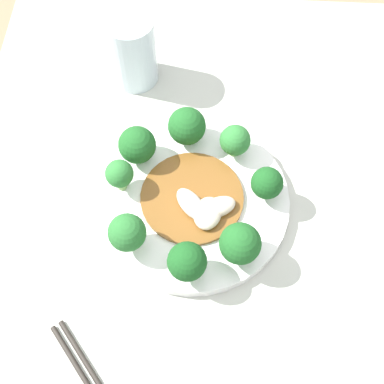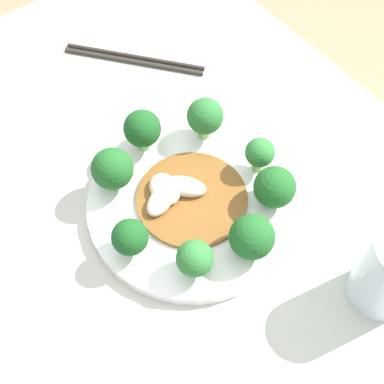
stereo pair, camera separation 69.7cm
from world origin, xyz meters
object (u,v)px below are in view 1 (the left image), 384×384
object	(u,v)px
broccoli_west	(187,262)
broccoli_south	(267,183)
broccoli_east	(187,126)
drinking_glass	(132,51)
plate	(192,201)
stirfry_center	(198,202)
broccoli_southeast	(235,141)
broccoli_north	(119,174)
broccoli_northwest	(127,233)
broccoli_southwest	(240,244)
broccoli_northeast	(137,145)

from	to	relation	value
broccoli_west	broccoli_south	bearing A→B (deg)	-39.90
broccoli_east	drinking_glass	bearing A→B (deg)	35.20
plate	stirfry_center	bearing A→B (deg)	-137.74
broccoli_east	stirfry_center	bearing A→B (deg)	-168.87
broccoli_west	broccoli_east	bearing A→B (deg)	3.50
plate	broccoli_southeast	distance (m)	0.11
broccoli_north	broccoli_northwest	distance (m)	0.09
plate	drinking_glass	bearing A→B (deg)	24.53
broccoli_southwest	broccoli_southeast	world-z (taller)	broccoli_southwest
broccoli_east	broccoli_west	xyz separation A→B (m)	(-0.22, -0.01, 0.01)
broccoli_southeast	broccoli_south	bearing A→B (deg)	-146.82
stirfry_center	drinking_glass	bearing A→B (deg)	25.37
broccoli_east	broccoli_south	distance (m)	0.15
broccoli_southwest	plate	bearing A→B (deg)	39.36
plate	broccoli_north	distance (m)	0.11
broccoli_southwest	broccoli_southeast	distance (m)	0.17
broccoli_southwest	broccoli_south	size ratio (longest dim) A/B	1.16
plate	broccoli_northeast	distance (m)	0.12
broccoli_northeast	broccoli_south	size ratio (longest dim) A/B	1.09
plate	broccoli_northwest	bearing A→B (deg)	133.41
broccoli_east	broccoli_north	bearing A→B (deg)	134.58
broccoli_northeast	broccoli_east	world-z (taller)	broccoli_east
plate	broccoli_northeast	bearing A→B (deg)	51.88
broccoli_northwest	broccoli_west	world-z (taller)	same
broccoli_east	broccoli_northeast	bearing A→B (deg)	117.74
broccoli_north	broccoli_southwest	distance (m)	0.20
broccoli_northwest	stirfry_center	size ratio (longest dim) A/B	0.45
broccoli_northwest	stirfry_center	xyz separation A→B (m)	(0.07, -0.09, -0.03)
broccoli_northwest	broccoli_east	xyz separation A→B (m)	(0.18, -0.07, -0.01)
broccoli_north	broccoli_west	distance (m)	0.17
broccoli_south	stirfry_center	size ratio (longest dim) A/B	0.38
broccoli_northwest	broccoli_west	xyz separation A→B (m)	(-0.04, -0.08, -0.00)
broccoli_north	broccoli_west	world-z (taller)	broccoli_west
broccoli_southwest	drinking_glass	size ratio (longest dim) A/B	0.53
stirfry_center	drinking_glass	xyz separation A→B (m)	(0.25, 0.12, 0.04)
broccoli_west	stirfry_center	xyz separation A→B (m)	(0.10, -0.01, -0.03)
broccoli_east	stirfry_center	world-z (taller)	broccoli_east
broccoli_northeast	broccoli_west	world-z (taller)	broccoli_west
broccoli_northeast	broccoli_north	distance (m)	0.06
broccoli_west	stirfry_center	size ratio (longest dim) A/B	0.45
broccoli_south	stirfry_center	xyz separation A→B (m)	(-0.02, 0.10, -0.03)
broccoli_northeast	broccoli_southwest	distance (m)	0.21
broccoli_south	drinking_glass	distance (m)	0.31
broccoli_east	drinking_glass	world-z (taller)	drinking_glass
plate	broccoli_northwest	distance (m)	0.12
broccoli_southeast	broccoli_west	distance (m)	0.21
plate	broccoli_northeast	size ratio (longest dim) A/B	4.58
broccoli_north	broccoli_south	size ratio (longest dim) A/B	1.02
broccoli_south	broccoli_west	world-z (taller)	broccoli_west
drinking_glass	broccoli_northwest	bearing A→B (deg)	-175.10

